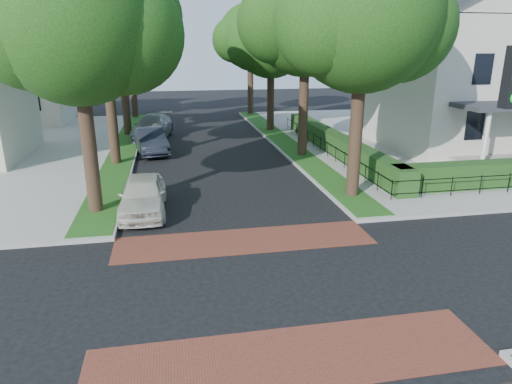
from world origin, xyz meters
TOP-DOWN VIEW (x-y plane):
  - ground at (0.00, 0.00)m, footprint 120.00×120.00m
  - sidewalk_ne at (19.50, 19.00)m, footprint 30.00×30.00m
  - crosswalk_far at (0.00, 3.20)m, footprint 9.00×2.20m
  - crosswalk_near at (0.00, -3.20)m, footprint 9.00×2.20m
  - grass_strip_ne at (5.40, 19.10)m, footprint 1.60×29.80m
  - grass_strip_nw at (-5.40, 19.10)m, footprint 1.60×29.80m
  - tree_right_near at (5.60, 7.24)m, footprint 7.75×6.67m
  - tree_right_mid at (5.61, 15.25)m, footprint 8.25×7.09m
  - tree_right_far at (5.60, 24.22)m, footprint 7.25×6.23m
  - tree_right_back at (5.60, 33.23)m, footprint 7.50×6.45m
  - tree_left_near at (-5.40, 7.23)m, footprint 7.50×6.45m
  - tree_left_mid at (-5.39, 15.24)m, footprint 8.00×6.88m
  - tree_left_far at (-5.40, 24.22)m, footprint 7.00×6.02m
  - tree_left_back at (-5.40, 33.24)m, footprint 7.75×6.66m
  - hedge_main_road at (7.70, 15.00)m, footprint 1.00×18.00m
  - fence_main_road at (6.90, 15.00)m, footprint 0.06×18.00m
  - house_victorian at (17.51, 15.92)m, footprint 13.00×13.05m
  - house_left_far at (-15.49, 31.99)m, footprint 10.00×9.00m
  - parked_car_front at (-3.60, 6.78)m, footprint 1.86×4.53m
  - parked_car_middle at (-3.60, 17.84)m, footprint 2.44×4.99m
  - parked_car_rear at (-3.60, 22.72)m, footprint 3.27×6.11m

SIDE VIEW (x-z plane):
  - ground at x=0.00m, z-range 0.00..0.00m
  - crosswalk_far at x=0.00m, z-range 0.00..0.01m
  - crosswalk_near at x=0.00m, z-range 0.00..0.01m
  - sidewalk_ne at x=19.50m, z-range 0.00..0.15m
  - grass_strip_ne at x=5.40m, z-range 0.15..0.17m
  - grass_strip_nw at x=-5.40m, z-range 0.15..0.17m
  - fence_main_road at x=6.90m, z-range 0.15..1.05m
  - hedge_main_road at x=7.70m, z-range 0.15..1.35m
  - parked_car_front at x=-3.60m, z-range 0.00..1.54m
  - parked_car_middle at x=-3.60m, z-range 0.00..1.58m
  - parked_car_rear at x=-3.60m, z-range 0.00..1.69m
  - house_left_far at x=-15.49m, z-range -0.03..10.11m
  - house_victorian at x=17.51m, z-range -0.22..12.26m
  - tree_right_far at x=5.60m, z-range 2.04..11.78m
  - tree_left_far at x=-5.40m, z-range 2.19..12.05m
  - tree_right_back at x=5.60m, z-range 2.17..12.37m
  - tree_left_near at x=-5.40m, z-range 2.17..12.37m
  - tree_left_back at x=-5.40m, z-range 2.19..12.63m
  - tree_right_near at x=5.60m, z-range 2.30..12.96m
  - tree_right_mid at x=5.61m, z-range 2.38..13.60m
  - tree_left_mid at x=-5.39m, z-range 2.60..14.08m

